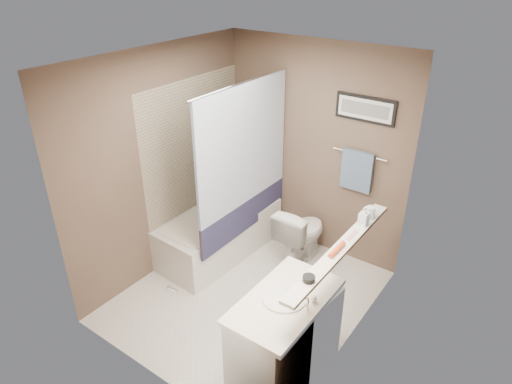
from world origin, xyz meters
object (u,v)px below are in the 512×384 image
Objects in this scene: candle_bowl_near at (309,279)px; hair_brush_front at (337,249)px; toilet at (301,234)px; glass_jar at (370,212)px; vanity at (285,342)px; bathtub at (219,233)px; soap_bottle at (364,216)px.

candle_bowl_near is 0.43m from hair_brush_front.
glass_jar reaches higher than toilet.
toilet is 1.68m from vanity.
bathtub is 9.03× the size of soap_bottle.
vanity is 4.09× the size of hair_brush_front.
glass_jar reaches higher than vanity.
glass_jar is 0.60× the size of soap_bottle.
vanity is at bearing 117.09° from toilet.
hair_brush_front is (0.19, 0.42, 0.74)m from vanity.
hair_brush_front is at bearing 70.63° from vanity.
toilet is 7.74× the size of candle_bowl_near.
vanity is 10.00× the size of candle_bowl_near.
bathtub is 1.94m from vanity.
bathtub is at bearing 173.93° from soap_bottle.
soap_bottle reaches higher than bathtub.
glass_jar is at bearing 84.55° from vanity.
hair_brush_front is (1.79, -0.67, 0.89)m from bathtub.
soap_bottle is at bearing -3.14° from bathtub.
toilet is at bearing 130.19° from hair_brush_front.
bathtub is at bearing 178.52° from glass_jar.
toilet is at bearing 153.36° from glass_jar.
hair_brush_front is 1.32× the size of soap_bottle.
vanity reaches higher than bathtub.
hair_brush_front reaches higher than bathtub.
vanity is at bearing -101.60° from soap_bottle.
hair_brush_front is 0.49m from soap_bottle.
hair_brush_front is at bearing -90.00° from soap_bottle.
vanity is at bearing -100.04° from glass_jar.
toilet is 1.63m from hair_brush_front.
hair_brush_front is 0.63m from glass_jar.
vanity is 1.31m from glass_jar.
hair_brush_front is at bearing -90.00° from glass_jar.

